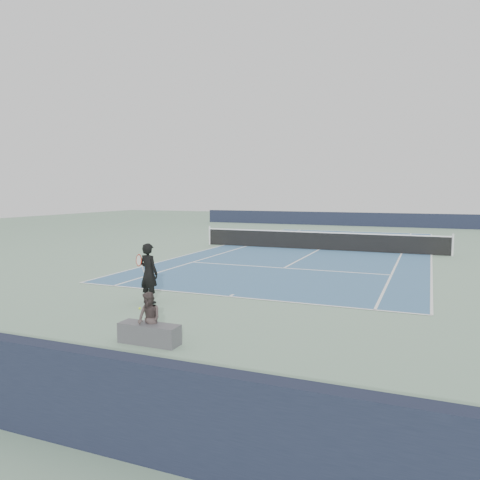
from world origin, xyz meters
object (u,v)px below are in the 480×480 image
at_px(spectator_bench, 149,326).
at_px(tennis_player, 149,273).
at_px(tennis_net, 319,240).
at_px(tennis_ball, 140,308).

bearing_deg(spectator_bench, tennis_player, 123.17).
xyz_separation_m(tennis_player, spectator_bench, (1.95, -2.99, -0.47)).
bearing_deg(tennis_player, tennis_net, 82.40).
xyz_separation_m(tennis_player, tennis_ball, (0.18, -0.73, -0.80)).
relative_size(tennis_player, tennis_ball, 25.46).
bearing_deg(tennis_ball, tennis_net, 83.53).
distance_m(tennis_ball, spectator_bench, 2.88).
height_order(tennis_net, tennis_ball, tennis_net).
relative_size(tennis_ball, spectator_bench, 0.05).
xyz_separation_m(tennis_ball, spectator_bench, (1.77, -2.25, 0.33)).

